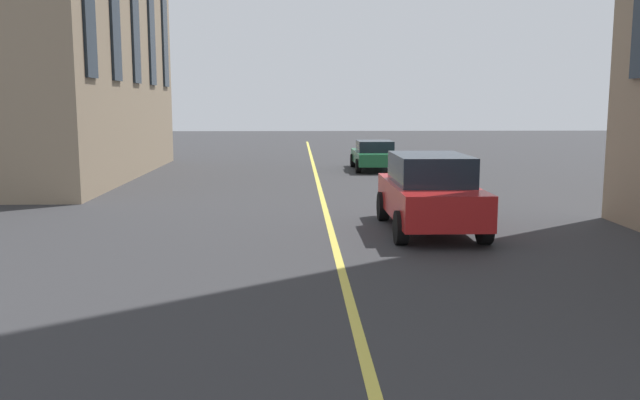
# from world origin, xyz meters

# --- Properties ---
(lane_centre_line) EXTENTS (80.00, 0.16, 0.01)m
(lane_centre_line) POSITION_xyz_m (20.00, 0.00, 0.00)
(lane_centre_line) COLOR #D8C64C
(lane_centre_line) RESTS_ON ground_plane
(car_green_near) EXTENTS (4.40, 1.95, 1.37)m
(car_green_near) POSITION_xyz_m (37.46, -2.77, 0.70)
(car_green_near) COLOR #1E6038
(car_green_near) RESTS_ON ground_plane
(car_red_far) EXTENTS (4.70, 2.14, 1.88)m
(car_red_far) POSITION_xyz_m (22.54, -2.41, 0.97)
(car_red_far) COLOR #B21E1E
(car_red_far) RESTS_ON ground_plane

